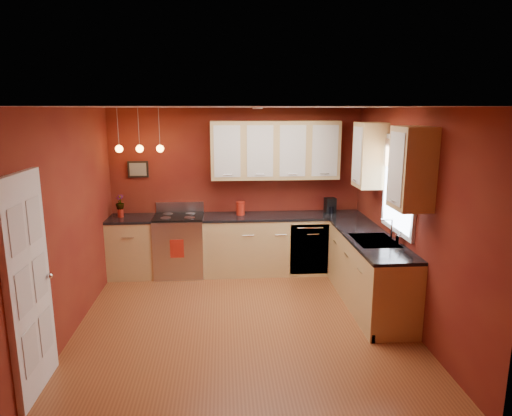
{
  "coord_description": "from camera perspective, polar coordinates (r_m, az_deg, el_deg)",
  "views": [
    {
      "loc": [
        -0.22,
        -5.17,
        2.58
      ],
      "look_at": [
        0.23,
        1.0,
        1.23
      ],
      "focal_mm": 32.0,
      "sensor_mm": 36.0,
      "label": 1
    }
  ],
  "objects": [
    {
      "name": "base_cabinets_back_left",
      "position": [
        7.43,
        -15.16,
        -4.81
      ],
      "size": [
        0.7,
        0.6,
        0.9
      ],
      "primitive_type": "cube",
      "color": "tan",
      "rests_on": "floor"
    },
    {
      "name": "base_cabinets_right",
      "position": [
        6.31,
        13.91,
        -7.81
      ],
      "size": [
        0.6,
        2.1,
        0.9
      ],
      "primitive_type": "cube",
      "color": "tan",
      "rests_on": "floor"
    },
    {
      "name": "wall_right",
      "position": [
        5.77,
        18.54,
        -1.18
      ],
      "size": [
        0.02,
        4.2,
        2.6
      ],
      "primitive_type": "cube",
      "color": "maroon",
      "rests_on": "floor"
    },
    {
      "name": "pendant_lights",
      "position": [
        7.05,
        -14.34,
        7.26
      ],
      "size": [
        0.71,
        0.11,
        0.66
      ],
      "color": "gray",
      "rests_on": "ceiling"
    },
    {
      "name": "flowers",
      "position": [
        7.32,
        -16.66,
        0.71
      ],
      "size": [
        0.16,
        0.16,
        0.23
      ],
      "primitive_type": "imported",
      "rotation": [
        0.0,
        0.0,
        -0.34
      ],
      "color": "#9F1E11",
      "rests_on": "red_vase"
    },
    {
      "name": "red_canister",
      "position": [
        7.19,
        -1.95,
        -0.03
      ],
      "size": [
        0.14,
        0.14,
        0.21
      ],
      "color": "#9F1E11",
      "rests_on": "counter_back_right"
    },
    {
      "name": "soap_pump",
      "position": [
        5.91,
        17.56,
        -3.56
      ],
      "size": [
        0.09,
        0.09,
        0.17
      ],
      "primitive_type": "imported",
      "rotation": [
        0.0,
        0.0,
        0.14
      ],
      "color": "silver",
      "rests_on": "counter_right"
    },
    {
      "name": "floor",
      "position": [
        5.79,
        -1.62,
        -14.21
      ],
      "size": [
        4.2,
        4.2,
        0.0
      ],
      "primitive_type": "plane",
      "color": "brown",
      "rests_on": "ground"
    },
    {
      "name": "counter_right",
      "position": [
        6.17,
        14.13,
        -3.71
      ],
      "size": [
        0.62,
        2.1,
        0.04
      ],
      "primitive_type": "cube",
      "color": "black",
      "rests_on": "base_cabinets_right"
    },
    {
      "name": "dish_towel",
      "position": [
        6.99,
        -9.85,
        -5.04
      ],
      "size": [
        0.21,
        0.01,
        0.28
      ],
      "primitive_type": "cube",
      "color": "#9F1E11",
      "rests_on": "gas_range"
    },
    {
      "name": "wall_picture",
      "position": [
        7.43,
        -14.52,
        4.71
      ],
      "size": [
        0.32,
        0.03,
        0.26
      ],
      "primitive_type": "cube",
      "color": "black",
      "rests_on": "wall_back"
    },
    {
      "name": "red_vase",
      "position": [
        7.35,
        -16.58,
        -0.55
      ],
      "size": [
        0.09,
        0.09,
        0.14
      ],
      "primitive_type": "cylinder",
      "color": "#9F1E11",
      "rests_on": "counter_back_left"
    },
    {
      "name": "window",
      "position": [
        5.96,
        17.48,
        3.11
      ],
      "size": [
        0.06,
        1.02,
        1.22
      ],
      "color": "white",
      "rests_on": "wall_right"
    },
    {
      "name": "door_left_wall",
      "position": [
        4.61,
        -26.51,
        -8.78
      ],
      "size": [
        0.12,
        0.82,
        2.05
      ],
      "color": "white",
      "rests_on": "floor"
    },
    {
      "name": "ceiling",
      "position": [
        5.18,
        -1.8,
        12.49
      ],
      "size": [
        4.0,
        4.2,
        0.02
      ],
      "primitive_type": "cube",
      "color": "white",
      "rests_on": "wall_back"
    },
    {
      "name": "upper_cabinets_back",
      "position": [
        7.17,
        2.4,
        7.24
      ],
      "size": [
        2.0,
        0.35,
        0.9
      ],
      "primitive_type": "cube",
      "color": "tan",
      "rests_on": "wall_back"
    },
    {
      "name": "gas_range",
      "position": [
        7.32,
        -9.54,
        -4.56
      ],
      "size": [
        0.76,
        0.64,
        1.11
      ],
      "color": "#BAB9BE",
      "rests_on": "floor"
    },
    {
      "name": "upper_cabinets_right",
      "position": [
        5.9,
        16.19,
        5.67
      ],
      "size": [
        0.35,
        1.95,
        0.9
      ],
      "primitive_type": "cube",
      "color": "tan",
      "rests_on": "wall_right"
    },
    {
      "name": "counter_back_right",
      "position": [
        7.23,
        3.47,
        -1.0
      ],
      "size": [
        2.54,
        0.62,
        0.04
      ],
      "primitive_type": "cube",
      "color": "black",
      "rests_on": "base_cabinets_back_right"
    },
    {
      "name": "sink",
      "position": [
        6.04,
        14.59,
        -4.14
      ],
      "size": [
        0.5,
        0.7,
        0.33
      ],
      "color": "gray",
      "rests_on": "counter_right"
    },
    {
      "name": "dishwasher_front",
      "position": [
        7.14,
        6.68,
        -5.16
      ],
      "size": [
        0.6,
        0.02,
        0.8
      ],
      "primitive_type": "cube",
      "color": "#BAB9BE",
      "rests_on": "base_cabinets_back_right"
    },
    {
      "name": "wall_front",
      "position": [
        3.34,
        -0.09,
        -10.31
      ],
      "size": [
        4.0,
        0.02,
        2.6
      ],
      "primitive_type": "cube",
      "color": "maroon",
      "rests_on": "floor"
    },
    {
      "name": "base_cabinets_back_right",
      "position": [
        7.35,
        3.42,
        -4.57
      ],
      "size": [
        2.54,
        0.6,
        0.9
      ],
      "primitive_type": "cube",
      "color": "tan",
      "rests_on": "floor"
    },
    {
      "name": "wall_left",
      "position": [
        5.62,
        -22.55,
        -1.85
      ],
      "size": [
        0.02,
        4.2,
        2.6
      ],
      "primitive_type": "cube",
      "color": "maroon",
      "rests_on": "floor"
    },
    {
      "name": "wall_back",
      "position": [
        7.39,
        -2.43,
        2.3
      ],
      "size": [
        4.0,
        0.02,
        2.6
      ],
      "primitive_type": "cube",
      "color": "maroon",
      "rests_on": "floor"
    },
    {
      "name": "coffee_maker",
      "position": [
        7.43,
        9.26,
        0.26
      ],
      "size": [
        0.19,
        0.18,
        0.24
      ],
      "rotation": [
        0.0,
        0.0,
        0.17
      ],
      "color": "black",
      "rests_on": "counter_back_right"
    },
    {
      "name": "counter_back_left",
      "position": [
        7.31,
        -15.36,
        -1.29
      ],
      "size": [
        0.7,
        0.62,
        0.04
      ],
      "primitive_type": "cube",
      "color": "black",
      "rests_on": "base_cabinets_back_left"
    }
  ]
}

